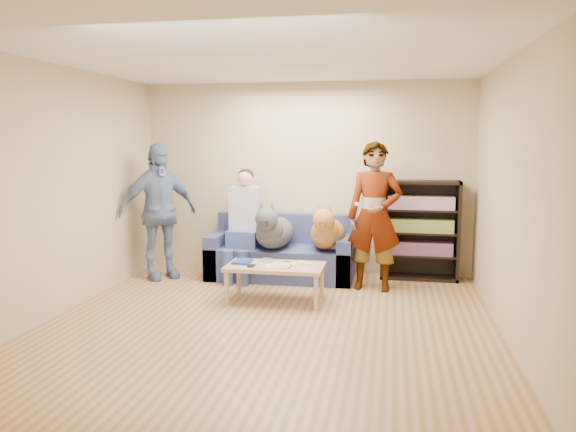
% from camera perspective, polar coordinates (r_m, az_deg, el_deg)
% --- Properties ---
extents(ground, '(5.00, 5.00, 0.00)m').
position_cam_1_polar(ground, '(5.57, -2.30, -11.40)').
color(ground, olive).
rests_on(ground, ground).
extents(ceiling, '(5.00, 5.00, 0.00)m').
position_cam_1_polar(ceiling, '(5.32, -2.46, 16.10)').
color(ceiling, white).
rests_on(ceiling, ground).
extents(wall_back, '(4.50, 0.00, 4.50)m').
position_cam_1_polar(wall_back, '(7.74, 1.76, 3.85)').
color(wall_back, tan).
rests_on(wall_back, ground).
extents(wall_front, '(4.50, 0.00, 4.50)m').
position_cam_1_polar(wall_front, '(2.93, -13.37, -2.86)').
color(wall_front, tan).
rests_on(wall_front, ground).
extents(wall_left, '(0.00, 5.00, 5.00)m').
position_cam_1_polar(wall_left, '(6.19, -23.15, 2.25)').
color(wall_left, tan).
rests_on(wall_left, ground).
extents(wall_right, '(0.00, 5.00, 5.00)m').
position_cam_1_polar(wall_right, '(5.27, 22.24, 1.43)').
color(wall_right, tan).
rests_on(wall_right, ground).
extents(blanket, '(0.46, 0.39, 0.16)m').
position_cam_1_polar(blanket, '(7.24, 4.92, -2.77)').
color(blanket, silver).
rests_on(blanket, sofa).
extents(person_standing_right, '(0.70, 0.49, 1.81)m').
position_cam_1_polar(person_standing_right, '(6.88, 8.78, -0.04)').
color(person_standing_right, gray).
rests_on(person_standing_right, ground).
extents(person_standing_left, '(1.05, 1.05, 1.79)m').
position_cam_1_polar(person_standing_left, '(7.57, -13.04, 0.48)').
color(person_standing_left, '#7090B4').
rests_on(person_standing_left, ground).
extents(held_controller, '(0.07, 0.13, 0.03)m').
position_cam_1_polar(held_controller, '(6.67, 7.03, 1.21)').
color(held_controller, silver).
rests_on(held_controller, person_standing_right).
extents(notebook_blue, '(0.20, 0.26, 0.03)m').
position_cam_1_polar(notebook_blue, '(6.51, -4.66, -4.63)').
color(notebook_blue, navy).
rests_on(notebook_blue, coffee_table).
extents(papers, '(0.26, 0.20, 0.02)m').
position_cam_1_polar(papers, '(6.27, -1.03, -5.14)').
color(papers, silver).
rests_on(papers, coffee_table).
extents(magazine, '(0.22, 0.17, 0.01)m').
position_cam_1_polar(magazine, '(6.28, -0.73, -5.00)').
color(magazine, '#B3A98F').
rests_on(magazine, coffee_table).
extents(camera_silver, '(0.11, 0.06, 0.05)m').
position_cam_1_polar(camera_silver, '(6.51, -2.11, -4.50)').
color(camera_silver, '#B9BABE').
rests_on(camera_silver, coffee_table).
extents(controller_a, '(0.04, 0.13, 0.03)m').
position_cam_1_polar(controller_a, '(6.42, 1.35, -4.77)').
color(controller_a, white).
rests_on(controller_a, coffee_table).
extents(controller_b, '(0.09, 0.06, 0.03)m').
position_cam_1_polar(controller_b, '(6.33, 1.95, -4.95)').
color(controller_b, white).
rests_on(controller_b, coffee_table).
extents(headphone_cup_a, '(0.07, 0.07, 0.02)m').
position_cam_1_polar(headphone_cup_a, '(6.32, 0.45, -5.02)').
color(headphone_cup_a, white).
rests_on(headphone_cup_a, coffee_table).
extents(headphone_cup_b, '(0.07, 0.07, 0.02)m').
position_cam_1_polar(headphone_cup_b, '(6.39, 0.58, -4.86)').
color(headphone_cup_b, white).
rests_on(headphone_cup_b, coffee_table).
extents(pen_orange, '(0.13, 0.06, 0.01)m').
position_cam_1_polar(pen_orange, '(6.23, -1.78, -5.27)').
color(pen_orange, '#C0801B').
rests_on(pen_orange, coffee_table).
extents(pen_black, '(0.13, 0.08, 0.01)m').
position_cam_1_polar(pen_black, '(6.52, 0.07, -4.66)').
color(pen_black, black).
rests_on(pen_black, coffee_table).
extents(wallet, '(0.07, 0.12, 0.02)m').
position_cam_1_polar(wallet, '(6.32, -3.75, -5.06)').
color(wallet, black).
rests_on(wallet, coffee_table).
extents(sofa, '(1.90, 0.85, 0.82)m').
position_cam_1_polar(sofa, '(7.52, -0.63, -4.10)').
color(sofa, '#515B93').
rests_on(sofa, ground).
extents(person_seated, '(0.40, 0.73, 1.47)m').
position_cam_1_polar(person_seated, '(7.43, -4.54, -0.42)').
color(person_seated, '#455898').
rests_on(person_seated, sofa).
extents(dog_gray, '(0.46, 1.27, 0.67)m').
position_cam_1_polar(dog_gray, '(7.24, -1.50, -1.49)').
color(dog_gray, '#494B53').
rests_on(dog_gray, sofa).
extents(dog_tan, '(0.44, 1.18, 0.64)m').
position_cam_1_polar(dog_tan, '(7.23, 3.99, -1.60)').
color(dog_tan, '#B06235').
rests_on(dog_tan, sofa).
extents(coffee_table, '(1.10, 0.60, 0.42)m').
position_cam_1_polar(coffee_table, '(6.39, -1.29, -5.40)').
color(coffee_table, tan).
rests_on(coffee_table, ground).
extents(bookshelf, '(1.00, 0.34, 1.30)m').
position_cam_1_polar(bookshelf, '(7.56, 13.24, -1.18)').
color(bookshelf, black).
rests_on(bookshelf, ground).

